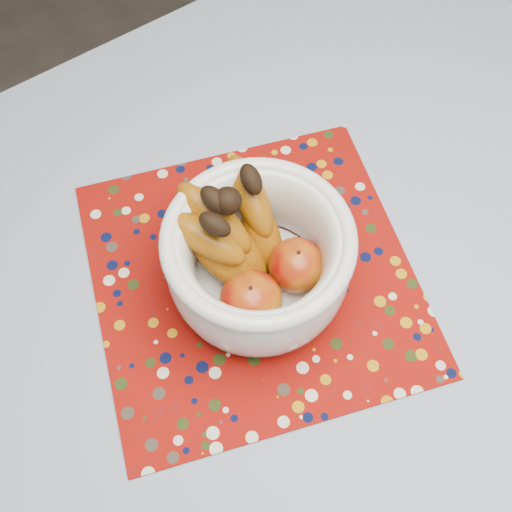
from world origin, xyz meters
The scene contains 4 objects.
table centered at (0.00, 0.00, 0.67)m, with size 1.20×1.20×0.75m.
tablecloth centered at (0.00, 0.00, 0.76)m, with size 1.32×1.32×0.01m, color #6279A4.
placemat centered at (-0.08, 0.12, 0.76)m, with size 0.45×0.45×0.00m, color maroon.
fruit_bowl centered at (-0.09, 0.11, 0.85)m, with size 0.25×0.26×0.19m.
Camera 1 is at (-0.30, -0.19, 1.53)m, focal length 42.00 mm.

